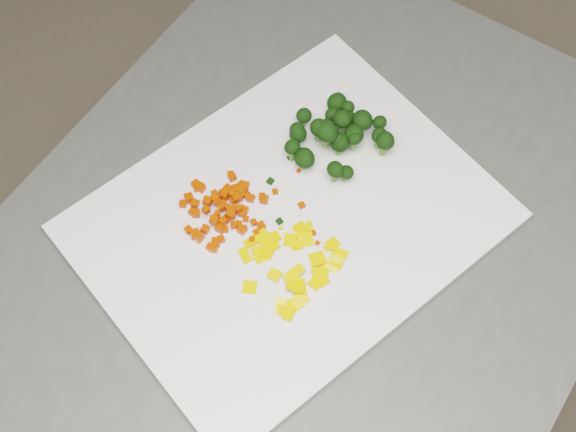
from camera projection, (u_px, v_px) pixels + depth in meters
counter_block at (284, 384)px, 1.32m from camera, size 1.14×0.98×0.90m
cutting_board at (288, 222)px, 0.95m from camera, size 0.49×0.39×0.01m
carrot_pile at (224, 206)px, 0.94m from camera, size 0.10×0.10×0.03m
pepper_pile at (292, 265)px, 0.91m from camera, size 0.12×0.12×0.02m
broccoli_pile at (338, 139)px, 0.97m from camera, size 0.12×0.12×0.06m
carrot_cube_0 at (264, 199)px, 0.95m from camera, size 0.01×0.01×0.01m
carrot_cube_1 at (189, 198)px, 0.95m from camera, size 0.01×0.01×0.01m
carrot_cube_2 at (196, 184)px, 0.96m from camera, size 0.01×0.01×0.01m
carrot_cube_3 at (245, 186)px, 0.96m from camera, size 0.01×0.01×0.01m
carrot_cube_4 at (215, 221)px, 0.93m from camera, size 0.01×0.01×0.01m
carrot_cube_5 at (206, 210)px, 0.94m from camera, size 0.01×0.01×0.01m
carrot_cube_6 at (226, 191)px, 0.96m from camera, size 0.01×0.01×0.01m
carrot_cube_7 at (234, 225)px, 0.94m from camera, size 0.01×0.01×0.01m
carrot_cube_8 at (210, 247)px, 0.92m from camera, size 0.01×0.01×0.01m
carrot_cube_9 at (201, 187)px, 0.96m from camera, size 0.01×0.01×0.01m
carrot_cube_10 at (231, 214)px, 0.93m from camera, size 0.01×0.01×0.01m
carrot_cube_11 at (221, 207)px, 0.94m from camera, size 0.01×0.01×0.01m
carrot_cube_12 at (220, 228)px, 0.94m from camera, size 0.01×0.01×0.01m
carrot_cube_13 at (232, 177)px, 0.97m from camera, size 0.01×0.01×0.01m
carrot_cube_14 at (223, 221)px, 0.93m from camera, size 0.01×0.01×0.01m
carrot_cube_15 at (188, 230)px, 0.93m from camera, size 0.01×0.01×0.01m
carrot_cube_16 at (201, 189)px, 0.96m from camera, size 0.01×0.01×0.01m
carrot_cube_17 at (217, 202)px, 0.95m from camera, size 0.01×0.01×0.01m
carrot_cube_18 at (261, 226)px, 0.94m from camera, size 0.01×0.01×0.01m
carrot_cube_19 at (241, 191)px, 0.96m from camera, size 0.01×0.01×0.01m
carrot_cube_20 at (217, 213)px, 0.94m from camera, size 0.01×0.01×0.01m
carrot_cube_21 at (192, 212)px, 0.95m from camera, size 0.01×0.01×0.01m
carrot_cube_22 at (230, 189)px, 0.96m from camera, size 0.01×0.01×0.01m
carrot_cube_23 at (242, 230)px, 0.93m from camera, size 0.01×0.01×0.01m
carrot_cube_24 at (237, 198)px, 0.95m from camera, size 0.01×0.01×0.01m
carrot_cube_25 at (228, 192)px, 0.96m from camera, size 0.01×0.01×0.01m
carrot_cube_26 at (196, 213)px, 0.94m from camera, size 0.01×0.01×0.01m
carrot_cube_27 at (234, 208)px, 0.94m from camera, size 0.01×0.01×0.01m
carrot_cube_28 at (205, 229)px, 0.93m from camera, size 0.01×0.01×0.01m
carrot_cube_29 at (224, 195)px, 0.95m from camera, size 0.01×0.01×0.01m
carrot_cube_30 at (199, 237)px, 0.93m from camera, size 0.01×0.01×0.01m
carrot_cube_31 at (215, 199)px, 0.95m from camera, size 0.01×0.01×0.01m
carrot_cube_32 at (230, 174)px, 0.97m from camera, size 0.01×0.01×0.01m
carrot_cube_33 at (216, 242)px, 0.93m from camera, size 0.01×0.01×0.01m
carrot_cube_34 at (248, 197)px, 0.96m from camera, size 0.01×0.01×0.01m
carrot_cube_35 at (214, 220)px, 0.93m from camera, size 0.01×0.01×0.01m
carrot_cube_36 at (222, 208)px, 0.94m from camera, size 0.01×0.01×0.01m
carrot_cube_37 at (246, 219)px, 0.94m from camera, size 0.01×0.01×0.01m
carrot_cube_38 at (197, 188)px, 0.96m from camera, size 0.01×0.01×0.01m
carrot_cube_39 at (256, 233)px, 0.93m from camera, size 0.01×0.01×0.01m
carrot_cube_40 at (227, 188)px, 0.96m from camera, size 0.01×0.01×0.01m
carrot_cube_41 at (252, 240)px, 0.93m from camera, size 0.01×0.01×0.01m
carrot_cube_42 at (242, 185)px, 0.96m from camera, size 0.01×0.01×0.01m
carrot_cube_43 at (262, 197)px, 0.96m from camera, size 0.01×0.01×0.01m
carrot_cube_44 at (240, 195)px, 0.96m from camera, size 0.01×0.01×0.01m
carrot_cube_45 at (236, 189)px, 0.96m from camera, size 0.01×0.01×0.01m
carrot_cube_46 at (251, 198)px, 0.95m from camera, size 0.01×0.01×0.01m
carrot_cube_47 at (215, 193)px, 0.95m from camera, size 0.01×0.01×0.01m
carrot_cube_48 at (195, 204)px, 0.95m from camera, size 0.01×0.01×0.01m
carrot_cube_49 at (229, 208)px, 0.94m from camera, size 0.01×0.01×0.01m
carrot_cube_50 at (244, 210)px, 0.95m from camera, size 0.01×0.01×0.01m
carrot_cube_51 at (183, 204)px, 0.95m from camera, size 0.01×0.01×0.01m
carrot_cube_52 at (232, 212)px, 0.94m from camera, size 0.01×0.01×0.01m
carrot_cube_53 at (254, 222)px, 0.94m from camera, size 0.01×0.01×0.01m
carrot_cube_54 at (232, 215)px, 0.94m from camera, size 0.01×0.01×0.01m
carrot_cube_55 at (224, 221)px, 0.94m from camera, size 0.01×0.01×0.01m
carrot_cube_56 at (243, 213)px, 0.95m from camera, size 0.01×0.01×0.01m
carrot_cube_57 at (195, 234)px, 0.93m from camera, size 0.01×0.01×0.01m
carrot_cube_58 at (242, 208)px, 0.95m from camera, size 0.01×0.01×0.01m
carrot_cube_59 at (224, 206)px, 0.95m from camera, size 0.01×0.01×0.01m
carrot_cube_60 at (214, 248)px, 0.92m from camera, size 0.01×0.01×0.01m
carrot_cube_61 at (224, 193)px, 0.95m from camera, size 0.01×0.01×0.01m
carrot_cube_62 at (221, 239)px, 0.93m from camera, size 0.01×0.01×0.01m
carrot_cube_63 at (238, 209)px, 0.94m from camera, size 0.01×0.01×0.01m
carrot_cube_64 at (239, 224)px, 0.94m from camera, size 0.01×0.01×0.01m
carrot_cube_65 at (225, 229)px, 0.94m from camera, size 0.01×0.01×0.01m
carrot_cube_66 at (237, 191)px, 0.96m from camera, size 0.01×0.01×0.01m
carrot_cube_67 at (232, 194)px, 0.95m from camera, size 0.01×0.01×0.01m
carrot_cube_68 at (214, 220)px, 0.93m from camera, size 0.01×0.01×0.01m
carrot_cube_69 at (207, 201)px, 0.94m from camera, size 0.01×0.01×0.01m
carrot_cube_70 at (233, 200)px, 0.95m from camera, size 0.01×0.01×0.01m
pepper_chunk_0 at (251, 242)px, 0.93m from camera, size 0.02×0.01×0.01m
pepper_chunk_1 at (289, 306)px, 0.89m from camera, size 0.02×0.02×0.00m
pepper_chunk_2 at (289, 315)px, 0.89m from camera, size 0.02×0.02×0.01m
pepper_chunk_3 at (272, 244)px, 0.93m from camera, size 0.01×0.02×0.01m
pepper_chunk_4 at (340, 255)px, 0.92m from camera, size 0.02×0.02×0.01m
pepper_chunk_5 at (292, 277)px, 0.90m from camera, size 0.02×0.02×0.01m
pepper_chunk_6 at (286, 309)px, 0.89m from camera, size 0.02×0.02×0.01m
pepper_chunk_7 at (262, 236)px, 0.93m from camera, size 0.02×0.02×0.01m
pepper_chunk_8 at (301, 289)px, 0.90m from camera, size 0.02×0.02×0.01m
pepper_chunk_9 at (245, 255)px, 0.92m from camera, size 0.01×0.02×0.00m
pepper_chunk_10 at (318, 259)px, 0.92m from camera, size 0.02×0.02×0.01m
pepper_chunk_11 at (267, 253)px, 0.92m from camera, size 0.02×0.02×0.01m
pepper_chunk_12 at (281, 307)px, 0.89m from camera, size 0.02×0.02×0.01m
pepper_chunk_13 at (275, 275)px, 0.91m from camera, size 0.02×0.02×0.01m
pepper_chunk_14 at (300, 229)px, 0.94m from camera, size 0.02×0.02×0.01m
pepper_chunk_15 at (258, 254)px, 0.92m from camera, size 0.02×0.02×0.01m
pepper_chunk_16 at (294, 286)px, 0.90m from camera, size 0.02×0.02×0.01m
pepper_chunk_17 at (319, 273)px, 0.91m from camera, size 0.02×0.02×0.01m
pepper_chunk_18 at (297, 245)px, 0.93m from camera, size 0.02×0.02×0.01m
pepper_chunk_19 at (332, 244)px, 0.93m from camera, size 0.02×0.02×0.01m
pepper_chunk_20 at (275, 237)px, 0.93m from camera, size 0.01×0.01×0.01m
pepper_chunk_21 at (250, 287)px, 0.90m from camera, size 0.02×0.02×0.00m
pepper_chunk_22 at (300, 301)px, 0.89m from camera, size 0.02×0.02×0.01m
pepper_chunk_23 at (338, 262)px, 0.92m from camera, size 0.02×0.02×0.01m
pepper_chunk_24 at (296, 271)px, 0.91m from camera, size 0.02×0.01×0.01m
pepper_chunk_25 at (323, 276)px, 0.91m from camera, size 0.02×0.02×0.01m
pepper_chunk_26 at (334, 263)px, 0.92m from camera, size 0.03×0.02×0.01m
pepper_chunk_27 at (261, 254)px, 0.92m from camera, size 0.02×0.02×0.01m
pepper_chunk_28 at (316, 282)px, 0.91m from camera, size 0.02×0.02×0.01m
pepper_chunk_29 at (290, 240)px, 0.93m from camera, size 0.02×0.02×0.01m
pepper_chunk_30 at (305, 240)px, 0.93m from camera, size 0.02×0.02×0.01m
pepper_chunk_31 at (299, 286)px, 0.90m from camera, size 0.02×0.02×0.01m
pepper_chunk_32 at (322, 280)px, 0.91m from camera, size 0.01×0.01×0.01m
pepper_chunk_33 at (306, 232)px, 0.94m from camera, size 0.02×0.01×0.00m
broccoli_floret_0 at (378, 139)px, 0.98m from camera, size 0.03×0.03×0.03m
broccoli_floret_1 at (384, 145)px, 0.97m from camera, size 0.03×0.03×0.04m
broccoli_floret_2 at (292, 151)px, 0.97m from camera, size 0.03×0.03×0.04m
broccoli_floret_3 at (336, 105)px, 1.00m from camera, size 0.04×0.04×0.03m
broccoli_floret_4 at (297, 137)px, 0.98m from camera, size 0.03×0.03×0.03m
broccoli_floret_5 at (341, 123)px, 0.98m from camera, size 0.03×0.03×0.03m
broccoli_floret_6 at (304, 160)px, 0.97m from camera, size 0.03×0.03×0.03m
broccoli_floret_7 at (303, 118)px, 1.00m from camera, size 0.03×0.03×0.03m
broccoli_floret_8 at (339, 146)px, 0.98m from camera, size 0.03×0.03×0.03m
broccoli_floret_9 at (379, 126)px, 0.99m from camera, size 0.02×0.02×0.03m
broccoli_floret_10 at (331, 117)px, 1.00m from camera, size 0.02×0.02×0.03m
broccoli_floret_11 at (318, 132)px, 0.97m from camera, size 0.03×0.03×0.03m
broccoli_floret_12 at (348, 122)px, 0.99m from camera, size 0.03×0.03×0.03m
broccoli_floret_13 at (353, 138)px, 0.98m from camera, size 0.03×0.03×0.04m
broccoli_floret_14 at (354, 142)px, 0.97m from camera, size 0.02×0.02×0.03m
broccoli_floret_15 at (361, 124)px, 0.99m from camera, size 0.04×0.04×0.04m
broccoli_floret_16 at (296, 133)px, 0.98m from camera, size 0.03×0.03×0.03m
broccoli_floret_17 at (329, 136)px, 0.98m from camera, size 0.03×0.03×0.03m
broccoli_floret_18 at (346, 175)px, 0.96m from camera, size 0.02×0.02×0.02m
broccoli_floret_19 at (325, 135)px, 0.96m from camera, size 0.04×0.04×0.04m
broccoli_floret_20 at (347, 112)px, 1.00m from camera, size 0.02×0.02×0.03m
broccoli_floret_21 at (334, 173)px, 0.96m from camera, size 0.03×0.03×0.03m
broccoli_floret_22 at (337, 142)px, 0.97m from camera, size 0.02×0.02×0.02m
stray_bit_0 at (304, 243)px, 0.93m from camera, size 0.01×0.01×0.00m
stray_bit_1 at (275, 192)px, 0.96m from camera, size 0.01×0.01×0.00m
stray_bit_2 at (309, 224)px, 0.94m from camera, size 0.01×0.01×0.00m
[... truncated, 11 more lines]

